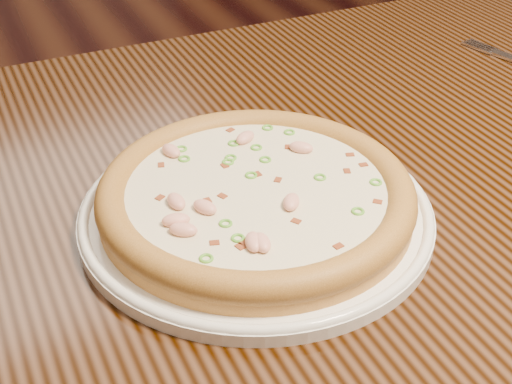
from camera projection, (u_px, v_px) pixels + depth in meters
name	position (u px, v px, depth m)	size (l,w,h in m)	color
ground	(255.00, 292.00, 1.69)	(9.00, 9.00, 0.00)	black
hero_table	(334.00, 239.00, 0.80)	(1.20, 0.80, 0.75)	black
plate	(256.00, 211.00, 0.66)	(0.33, 0.33, 0.02)	white
pizza	(256.00, 195.00, 0.65)	(0.29, 0.29, 0.03)	tan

